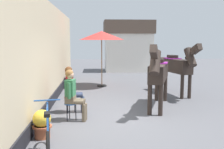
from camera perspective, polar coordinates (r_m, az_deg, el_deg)
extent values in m
plane|color=#56565B|center=(10.62, 1.52, -4.36)|extent=(40.00, 40.00, 0.00)
cube|color=#CCB793|center=(9.01, -13.95, 4.23)|extent=(0.30, 14.00, 3.40)
cube|color=black|center=(9.21, -13.53, -5.25)|extent=(0.34, 14.00, 0.36)
cube|color=silver|center=(18.87, 3.45, 4.76)|extent=(3.20, 2.40, 2.60)
cube|color=brown|center=(18.87, 3.50, 10.07)|extent=(3.40, 2.60, 0.90)
cylinder|color=#194C99|center=(7.28, -8.89, -6.19)|extent=(0.34, 0.34, 0.03)
cylinder|color=black|center=(7.30, -7.79, -8.07)|extent=(0.02, 0.02, 0.45)
cylinder|color=black|center=(7.47, -9.12, -7.74)|extent=(0.02, 0.02, 0.45)
cylinder|color=black|center=(7.24, -9.66, -8.23)|extent=(0.02, 0.02, 0.45)
cube|color=brown|center=(7.25, -8.91, -5.30)|extent=(0.30, 0.36, 0.20)
cube|color=#337247|center=(7.19, -8.96, -2.81)|extent=(0.28, 0.37, 0.44)
sphere|color=tan|center=(7.13, -9.02, -0.04)|extent=(0.20, 0.20, 0.20)
sphere|color=olive|center=(7.13, -9.18, 0.20)|extent=(0.22, 0.22, 0.22)
cylinder|color=brown|center=(7.29, -7.29, -5.61)|extent=(0.40, 0.20, 0.13)
cylinder|color=brown|center=(7.32, -5.79, -7.96)|extent=(0.11, 0.11, 0.46)
cylinder|color=brown|center=(7.14, -7.60, -5.89)|extent=(0.40, 0.20, 0.13)
cylinder|color=brown|center=(7.17, -6.08, -8.29)|extent=(0.11, 0.11, 0.46)
cylinder|color=#337247|center=(7.38, -8.38, -2.93)|extent=(0.09, 0.09, 0.42)
cylinder|color=#337247|center=(7.00, -9.24, -3.51)|extent=(0.09, 0.09, 0.42)
cylinder|color=red|center=(8.07, -9.06, -4.84)|extent=(0.34, 0.34, 0.03)
cylinder|color=black|center=(8.12, -8.03, -6.48)|extent=(0.02, 0.02, 0.45)
cylinder|color=black|center=(8.24, -9.52, -6.31)|extent=(0.02, 0.02, 0.45)
cylinder|color=black|center=(8.00, -9.52, -6.72)|extent=(0.02, 0.02, 0.45)
cube|color=#2D3851|center=(8.04, -9.08, -4.04)|extent=(0.27, 0.34, 0.20)
cube|color=maroon|center=(7.99, -9.12, -1.79)|extent=(0.25, 0.36, 0.44)
sphere|color=tan|center=(7.94, -9.18, 0.70)|extent=(0.20, 0.20, 0.20)
sphere|color=#593319|center=(7.94, -9.33, 0.91)|extent=(0.22, 0.22, 0.22)
cylinder|color=#2D3851|center=(8.14, -7.73, -4.25)|extent=(0.39, 0.17, 0.13)
cylinder|color=#2D3851|center=(8.21, -6.36, -6.27)|extent=(0.11, 0.11, 0.46)
cylinder|color=#2D3851|center=(7.98, -7.70, -4.48)|extent=(0.39, 0.17, 0.13)
cylinder|color=#2D3851|center=(8.05, -6.30, -6.53)|extent=(0.11, 0.11, 0.46)
cylinder|color=maroon|center=(8.19, -8.99, -1.91)|extent=(0.09, 0.09, 0.42)
cylinder|color=maroon|center=(7.80, -8.96, -2.38)|extent=(0.09, 0.09, 0.42)
cube|color=#2D231E|center=(8.62, 10.06, 0.60)|extent=(1.13, 2.22, 0.52)
cylinder|color=#2D231E|center=(7.76, 10.42, -5.48)|extent=(0.13, 0.13, 0.90)
cylinder|color=#2D231E|center=(7.79, 8.13, -5.38)|extent=(0.13, 0.13, 0.90)
cylinder|color=#2D231E|center=(9.65, 11.41, -2.97)|extent=(0.13, 0.13, 0.90)
cylinder|color=#2D231E|center=(9.68, 9.57, -2.90)|extent=(0.13, 0.13, 0.90)
cylinder|color=#2D231E|center=(7.39, 9.27, 2.55)|extent=(0.47, 0.69, 0.73)
cube|color=#2D231E|center=(7.03, 9.02, 4.82)|extent=(0.34, 0.56, 0.40)
cube|color=black|center=(7.40, 9.31, 3.64)|extent=(0.24, 0.61, 0.48)
cylinder|color=black|center=(9.78, 10.64, -0.24)|extent=(0.13, 0.13, 0.65)
cube|color=#8C1E8C|center=(8.69, 10.16, 2.48)|extent=(0.67, 0.73, 0.03)
cube|color=black|center=(8.68, 10.17, 2.94)|extent=(0.41, 0.51, 0.12)
cube|color=#2D231E|center=(10.96, 13.08, 1.95)|extent=(0.89, 2.24, 0.52)
cylinder|color=#2D231E|center=(10.29, 16.35, -2.49)|extent=(0.13, 0.13, 0.90)
cylinder|color=#2D231E|center=(10.13, 14.86, -2.59)|extent=(0.13, 0.13, 0.90)
cylinder|color=#2D231E|center=(11.95, 11.43, -0.99)|extent=(0.13, 0.13, 0.90)
cylinder|color=#2D231E|center=(11.82, 10.09, -1.06)|extent=(0.13, 0.13, 0.90)
cylinder|color=#2D231E|center=(9.90, 16.49, 3.55)|extent=(0.40, 0.68, 0.73)
cube|color=#2D231E|center=(9.60, 17.64, 5.23)|extent=(0.29, 0.55, 0.40)
cube|color=black|center=(9.90, 16.46, 4.36)|extent=(0.17, 0.63, 0.48)
cylinder|color=black|center=(11.99, 10.43, 1.15)|extent=(0.12, 0.12, 0.65)
cube|color=#8C1E8C|center=(11.02, 12.87, 3.42)|extent=(0.61, 0.69, 0.03)
cube|color=black|center=(11.02, 12.88, 3.79)|extent=(0.37, 0.49, 0.12)
cylinder|color=#A85638|center=(6.22, -14.77, -11.83)|extent=(0.34, 0.34, 0.28)
cylinder|color=#A85638|center=(6.18, -14.81, -10.78)|extent=(0.43, 0.43, 0.04)
sphere|color=gold|center=(6.13, -14.86, -9.18)|extent=(0.40, 0.40, 0.40)
torus|color=black|center=(5.54, -13.57, -11.85)|extent=(0.17, 0.71, 0.71)
cylinder|color=#235199|center=(5.17, -13.68, -9.64)|extent=(0.12, 0.50, 0.60)
cylinder|color=#235199|center=(4.80, -13.69, -11.31)|extent=(0.10, 0.36, 0.55)
cylinder|color=#235199|center=(4.94, -13.78, -7.25)|extent=(0.17, 0.80, 0.09)
cylinder|color=#235199|center=(4.80, -13.59, -14.80)|extent=(0.12, 0.52, 0.06)
cylinder|color=#235199|center=(5.43, -13.67, -8.94)|extent=(0.05, 0.09, 0.60)
cylinder|color=#235199|center=(5.32, -13.79, -5.39)|extent=(0.50, 0.11, 0.03)
cube|color=black|center=(4.55, -13.81, -8.32)|extent=(0.13, 0.21, 0.06)
cylinder|color=black|center=(12.52, -2.19, -2.42)|extent=(0.44, 0.44, 0.06)
cylinder|color=olive|center=(12.38, -2.21, 2.46)|extent=(0.04, 0.04, 2.20)
cone|color=red|center=(12.34, -2.24, 8.40)|extent=(2.10, 2.10, 0.40)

